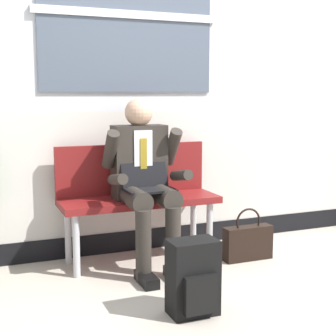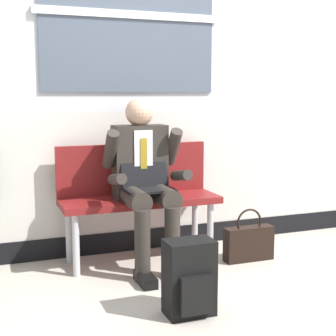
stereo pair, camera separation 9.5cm
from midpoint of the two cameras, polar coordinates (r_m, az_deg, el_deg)
The scene contains 6 objects.
ground_plane at distance 3.70m, azimuth 4.02°, elevation -11.83°, with size 18.00×18.00×0.00m, color #B2A899.
station_wall at distance 4.15m, azimuth -0.10°, elevation 8.66°, with size 5.99×0.17×2.60m.
bench_with_person at distance 3.86m, azimuth -2.82°, elevation -2.64°, with size 1.20×0.42×0.90m.
person_seated at distance 3.65m, azimuth -1.90°, elevation -1.16°, with size 0.57×0.70×1.25m.
backpack at distance 2.97m, azimuth 3.43°, elevation -12.50°, with size 0.28×0.22×0.45m.
handbag at distance 3.97m, azimuth 9.88°, elevation -8.37°, with size 0.39×0.11×0.41m.
Camera 2 is at (-1.41, -3.18, 1.28)m, focal length 53.37 mm.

